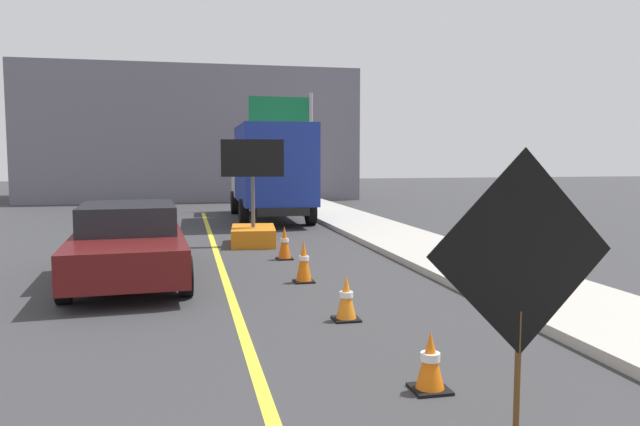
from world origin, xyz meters
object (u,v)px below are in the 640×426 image
(pickup_car, at_px, (128,241))
(traffic_cone_far_lane, at_px, (304,261))
(roadwork_sign, at_px, (521,258))
(highway_guide_sign, at_px, (293,130))
(traffic_cone_near_sign, at_px, (430,362))
(box_truck, at_px, (270,170))
(traffic_cone_curbside, at_px, (284,243))
(traffic_cone_mid_lane, at_px, (346,298))
(arrow_board_trailer, at_px, (253,226))

(pickup_car, distance_m, traffic_cone_far_lane, 3.28)
(roadwork_sign, relative_size, highway_guide_sign, 0.47)
(roadwork_sign, xyz_separation_m, traffic_cone_near_sign, (-0.28, 1.10, -1.18))
(box_truck, bearing_deg, traffic_cone_curbside, -95.81)
(box_truck, height_order, traffic_cone_mid_lane, box_truck)
(arrow_board_trailer, distance_m, traffic_cone_near_sign, 10.27)
(arrow_board_trailer, relative_size, traffic_cone_curbside, 3.60)
(arrow_board_trailer, bearing_deg, roadwork_sign, -85.67)
(traffic_cone_curbside, bearing_deg, traffic_cone_far_lane, -91.21)
(pickup_car, height_order, traffic_cone_far_lane, pickup_car)
(roadwork_sign, xyz_separation_m, box_truck, (0.42, 17.33, 0.33))
(pickup_car, relative_size, traffic_cone_far_lane, 6.80)
(pickup_car, height_order, traffic_cone_mid_lane, pickup_car)
(box_truck, distance_m, highway_guide_sign, 4.97)
(roadwork_sign, relative_size, traffic_cone_far_lane, 3.03)
(box_truck, bearing_deg, pickup_car, -112.07)
(box_truck, bearing_deg, traffic_cone_mid_lane, -93.48)
(highway_guide_sign, distance_m, traffic_cone_near_sign, 20.99)
(box_truck, height_order, pickup_car, box_truck)
(traffic_cone_far_lane, bearing_deg, box_truck, 85.23)
(roadwork_sign, xyz_separation_m, traffic_cone_curbside, (-0.44, 8.90, -1.10))
(arrow_board_trailer, height_order, traffic_cone_curbside, arrow_board_trailer)
(highway_guide_sign, xyz_separation_m, traffic_cone_far_lane, (-2.53, -15.33, -3.04))
(arrow_board_trailer, xyz_separation_m, box_truck, (1.28, 5.97, 1.32))
(pickup_car, distance_m, traffic_cone_mid_lane, 4.87)
(roadwork_sign, height_order, traffic_cone_near_sign, roadwork_sign)
(roadwork_sign, xyz_separation_m, arrow_board_trailer, (-0.86, 11.36, -0.99))
(traffic_cone_curbside, bearing_deg, box_truck, 84.19)
(arrow_board_trailer, height_order, traffic_cone_mid_lane, arrow_board_trailer)
(roadwork_sign, xyz_separation_m, traffic_cone_mid_lane, (-0.41, 3.75, -1.16))
(box_truck, distance_m, traffic_cone_curbside, 8.59)
(pickup_car, height_order, traffic_cone_near_sign, pickup_car)
(arrow_board_trailer, xyz_separation_m, traffic_cone_near_sign, (0.58, -10.25, -0.19))
(traffic_cone_near_sign, bearing_deg, traffic_cone_curbside, 91.19)
(traffic_cone_far_lane, distance_m, traffic_cone_curbside, 2.50)
(arrow_board_trailer, bearing_deg, traffic_cone_curbside, -80.32)
(roadwork_sign, bearing_deg, traffic_cone_curbside, 92.83)
(arrow_board_trailer, distance_m, traffic_cone_mid_lane, 7.62)
(pickup_car, relative_size, traffic_cone_mid_lane, 8.29)
(traffic_cone_mid_lane, bearing_deg, traffic_cone_far_lane, 91.83)
(roadwork_sign, height_order, traffic_cone_curbside, roadwork_sign)
(traffic_cone_curbside, bearing_deg, traffic_cone_near_sign, -88.81)
(traffic_cone_near_sign, distance_m, traffic_cone_mid_lane, 2.65)
(pickup_car, distance_m, traffic_cone_near_sign, 7.14)
(highway_guide_sign, relative_size, traffic_cone_mid_lane, 7.91)
(box_truck, height_order, traffic_cone_near_sign, box_truck)
(roadwork_sign, height_order, highway_guide_sign, highway_guide_sign)
(highway_guide_sign, bearing_deg, traffic_cone_curbside, -100.91)
(traffic_cone_far_lane, bearing_deg, traffic_cone_curbside, 88.79)
(arrow_board_trailer, relative_size, traffic_cone_far_lane, 3.50)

